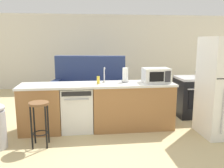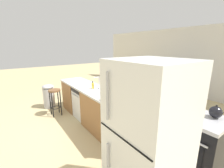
% 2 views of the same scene
% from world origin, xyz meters
% --- Properties ---
extents(ground_plane, '(24.00, 24.00, 0.00)m').
position_xyz_m(ground_plane, '(0.00, 0.00, 0.00)').
color(ground_plane, tan).
extents(wall_back, '(10.00, 0.06, 2.60)m').
position_xyz_m(wall_back, '(0.30, 4.20, 1.30)').
color(wall_back, silver).
rests_on(wall_back, ground_plane).
extents(kitchen_counter, '(2.94, 0.66, 0.90)m').
position_xyz_m(kitchen_counter, '(0.24, 0.00, 0.42)').
color(kitchen_counter, '#9E6B3D').
rests_on(kitchen_counter, ground_plane).
extents(dishwasher, '(0.58, 0.61, 0.84)m').
position_xyz_m(dishwasher, '(-0.25, -0.00, 0.42)').
color(dishwasher, white).
rests_on(dishwasher, ground_plane).
extents(stove_range, '(0.76, 0.68, 0.90)m').
position_xyz_m(stove_range, '(2.35, 0.55, 0.45)').
color(stove_range, black).
rests_on(stove_range, ground_plane).
extents(refrigerator, '(0.72, 0.73, 1.78)m').
position_xyz_m(refrigerator, '(2.35, -0.55, 0.89)').
color(refrigerator, white).
rests_on(refrigerator, ground_plane).
extents(microwave, '(0.50, 0.37, 0.28)m').
position_xyz_m(microwave, '(1.29, -0.00, 1.04)').
color(microwave, white).
rests_on(microwave, kitchen_counter).
extents(sink_faucet, '(0.07, 0.18, 0.30)m').
position_xyz_m(sink_faucet, '(0.28, 0.09, 1.03)').
color(sink_faucet, silver).
rests_on(sink_faucet, kitchen_counter).
extents(paper_towel_roll, '(0.14, 0.14, 0.28)m').
position_xyz_m(paper_towel_roll, '(0.69, 0.10, 1.04)').
color(paper_towel_roll, '#4C4C51').
rests_on(paper_towel_roll, kitchen_counter).
extents(soap_bottle, '(0.06, 0.06, 0.18)m').
position_xyz_m(soap_bottle, '(0.16, -0.00, 0.97)').
color(soap_bottle, yellow).
rests_on(soap_bottle, kitchen_counter).
extents(kettle, '(0.21, 0.17, 0.19)m').
position_xyz_m(kettle, '(2.52, 0.68, 0.99)').
color(kettle, black).
rests_on(kettle, stove_range).
extents(bar_stool, '(0.32, 0.32, 0.74)m').
position_xyz_m(bar_stool, '(-0.84, -0.65, 0.54)').
color(bar_stool, brown).
rests_on(bar_stool, ground_plane).
extents(couch, '(2.13, 1.26, 1.27)m').
position_xyz_m(couch, '(0.04, 2.14, 0.39)').
color(couch, navy).
rests_on(couch, ground_plane).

